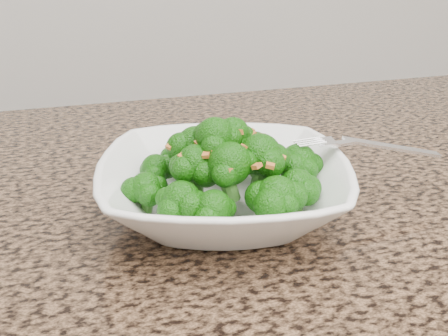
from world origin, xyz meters
name	(u,v)px	position (x,y,z in m)	size (l,w,h in m)	color
granite_counter	(355,258)	(0.00, 0.30, 0.89)	(1.64, 1.04, 0.03)	brown
bowl	(224,188)	(-0.10, 0.39, 0.93)	(0.24, 0.24, 0.06)	white
broccoli_pile	(224,127)	(-0.10, 0.39, 0.99)	(0.21, 0.21, 0.07)	#18640B
garlic_topping	(224,89)	(-0.10, 0.39, 1.03)	(0.12, 0.12, 0.01)	orange
fork	(346,143)	(0.03, 0.38, 0.96)	(0.17, 0.03, 0.01)	silver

